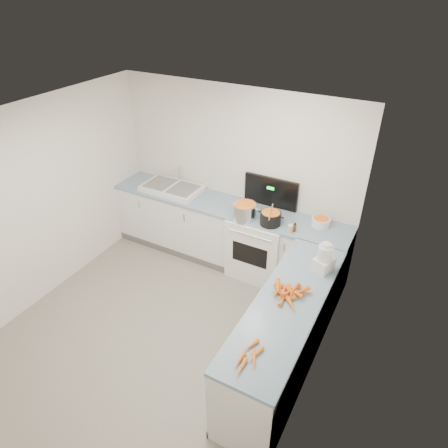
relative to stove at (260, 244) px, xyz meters
The scene contains 19 objects.
floor 1.84m from the stove, 108.07° to the right, with size 3.50×4.00×0.00m, color gray, non-canonical shape.
ceiling 2.69m from the stove, 108.07° to the right, with size 3.50×4.00×0.00m, color silver, non-canonical shape.
wall_back 1.00m from the stove, 150.23° to the left, with size 3.50×2.50×0.00m, color silver, non-canonical shape.
wall_left 2.96m from the stove, 143.77° to the right, with size 4.00×2.50×0.00m, color silver, non-canonical shape.
wall_right 2.21m from the stove, 54.55° to the right, with size 4.00×2.50×0.00m, color silver, non-canonical shape.
counter_back 0.55m from the stove, behind, with size 3.50×0.62×0.94m.
counter_right 1.65m from the stove, 56.99° to the right, with size 0.62×2.20×0.94m.
stove is the anchor object (origin of this frame).
sink 1.54m from the stove, behind, with size 0.86×0.52×0.31m.
steel_pot 0.61m from the stove, 134.78° to the right, with size 0.31×0.31×0.23m, color silver.
black_pot 0.59m from the stove, 38.92° to the right, with size 0.27×0.27×0.19m, color black.
wooden_spoon 0.69m from the stove, 38.92° to the right, with size 0.02×0.02×0.40m, color #AD7A47.
mixing_bowl 0.93m from the stove, ahead, with size 0.23×0.23×0.11m, color white.
extract_bottle 0.75m from the stove, 17.31° to the right, with size 0.04×0.04×0.10m, color #593319.
spice_jar 0.74m from the stove, 24.73° to the right, with size 0.06×0.06×0.10m, color #E5B266.
food_processor 1.42m from the stove, 35.23° to the right, with size 0.23×0.25×0.35m.
carrot_pile 1.63m from the stove, 56.30° to the right, with size 0.42×0.41×0.08m.
peeled_carrots 2.39m from the stove, 68.77° to the right, with size 0.19×0.42×0.04m.
peelings 1.77m from the stove, behind, with size 0.23×0.20×0.01m.
Camera 1 is at (2.27, -2.54, 3.68)m, focal length 32.00 mm.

